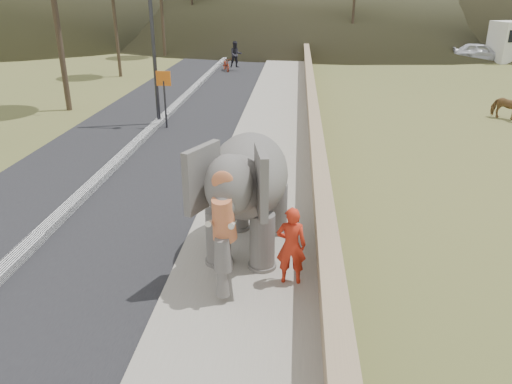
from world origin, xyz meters
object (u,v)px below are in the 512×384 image
Objects in this scene: lamppost at (158,6)px; elephant_and_man at (250,191)px; motorcyclist at (231,59)px; cow at (507,106)px.

elephant_and_man is at bearing -66.90° from lamppost.
elephant_and_man is 1.91× the size of motorcyclist.
cow is (15.14, 2.15, -4.28)m from lamppost.
lamppost is 12.47m from elephant_and_man.
lamppost is 15.88m from cow.
elephant_and_man is at bearing -81.82° from motorcyclist.
lamppost is 15.63m from motorcyclist.
lamppost is 5.70× the size of cow.
elephant_and_man is (-10.43, -13.19, 0.90)m from cow.
cow is 0.68× the size of motorcyclist.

